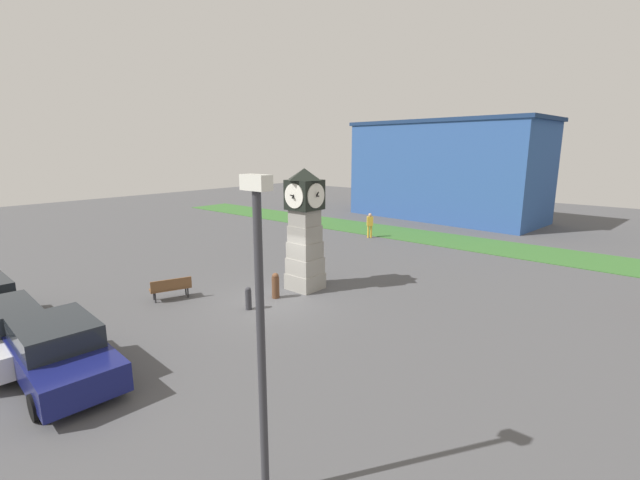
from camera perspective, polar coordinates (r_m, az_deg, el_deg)
name	(u,v)px	position (r m, az deg, el deg)	size (l,w,h in m)	color
ground_plane	(277,302)	(17.49, -5.75, -8.17)	(84.78, 84.78, 0.00)	#4C4C4F
clock_tower	(305,230)	(18.30, -2.04, 1.39)	(1.63, 1.66, 5.24)	gray
bollard_near_tower	(276,285)	(17.75, -5.95, -6.03)	(0.31, 0.31, 1.07)	brown
bollard_mid_row	(248,298)	(16.70, -9.53, -7.64)	(0.24, 0.24, 0.90)	#333338
car_near_tower	(7,331)	(15.86, -36.29, -9.79)	(4.68, 2.15, 1.52)	silver
car_by_building	(60,352)	(13.48, -31.37, -12.66)	(4.49, 2.29, 1.60)	navy
bench	(171,287)	(18.52, -19.27, -5.94)	(1.04, 1.68, 0.90)	brown
pedestrian_near_bench	(370,224)	(29.49, 6.66, 2.17)	(0.45, 0.45, 1.70)	gold
street_lamp_near_road	(260,321)	(7.10, -7.95, -10.69)	(0.50, 0.24, 5.68)	#333338
warehouse_blue_far	(446,170)	(39.06, 16.48, 8.93)	(16.74, 8.36, 8.34)	#2D5193
grass_verge_far	(427,237)	(30.49, 14.07, 0.38)	(50.87, 4.23, 0.04)	#386B2D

